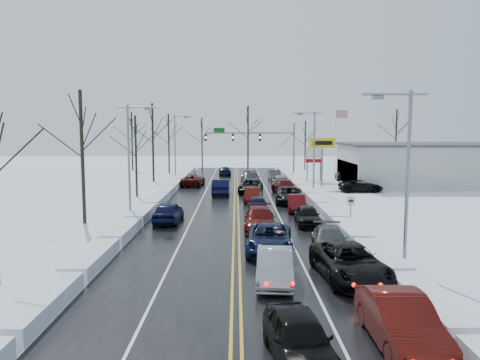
{
  "coord_description": "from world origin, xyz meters",
  "views": [
    {
      "loc": [
        0.01,
        -40.95,
        7.16
      ],
      "look_at": [
        0.34,
        1.18,
        2.5
      ],
      "focal_mm": 35.0,
      "sensor_mm": 36.0,
      "label": 1
    }
  ],
  "objects_px": {
    "flagpole": "(336,137)",
    "oncoming_car_0": "(221,195)",
    "dealership_building": "(425,164)",
    "traffic_signal_mast": "(260,140)",
    "tires_plus_sign": "(322,146)"
  },
  "relations": [
    {
      "from": "dealership_building",
      "to": "oncoming_car_0",
      "type": "height_order",
      "value": "dealership_building"
    },
    {
      "from": "traffic_signal_mast",
      "to": "oncoming_car_0",
      "type": "xyz_separation_m",
      "value": [
        -5.11,
        -18.75,
        -5.48
      ]
    },
    {
      "from": "dealership_building",
      "to": "traffic_signal_mast",
      "type": "bearing_deg",
      "value": 154.05
    },
    {
      "from": "flagpole",
      "to": "dealership_building",
      "type": "relative_size",
      "value": 0.49
    },
    {
      "from": "tires_plus_sign",
      "to": "flagpole",
      "type": "distance_m",
      "value": 14.79
    },
    {
      "from": "flagpole",
      "to": "oncoming_car_0",
      "type": "height_order",
      "value": "flagpole"
    },
    {
      "from": "traffic_signal_mast",
      "to": "tires_plus_sign",
      "type": "xyz_separation_m",
      "value": [
        7.05,
        -12.0,
        -0.49
      ]
    },
    {
      "from": "flagpole",
      "to": "dealership_building",
      "type": "distance_m",
      "value": 15.24
    },
    {
      "from": "flagpole",
      "to": "traffic_signal_mast",
      "type": "bearing_deg",
      "value": -170.27
    },
    {
      "from": "traffic_signal_mast",
      "to": "flagpole",
      "type": "height_order",
      "value": "flagpole"
    },
    {
      "from": "flagpole",
      "to": "oncoming_car_0",
      "type": "relative_size",
      "value": 1.93
    },
    {
      "from": "tires_plus_sign",
      "to": "flagpole",
      "type": "xyz_separation_m",
      "value": [
        4.67,
        14.01,
        0.93
      ]
    },
    {
      "from": "flagpole",
      "to": "dealership_building",
      "type": "xyz_separation_m",
      "value": [
        8.8,
        -12.0,
        -3.27
      ]
    },
    {
      "from": "oncoming_car_0",
      "to": "tires_plus_sign",
      "type": "bearing_deg",
      "value": -150.72
    },
    {
      "from": "tires_plus_sign",
      "to": "dealership_building",
      "type": "relative_size",
      "value": 0.29
    }
  ]
}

